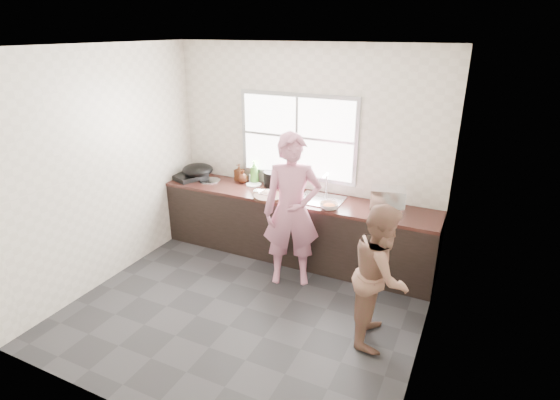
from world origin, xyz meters
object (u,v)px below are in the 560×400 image
at_px(person_side, 381,275).
at_px(bowl_mince, 266,193).
at_px(bowl_crabs, 329,207).
at_px(burner, 188,176).
at_px(pot_lid_right, 210,181).
at_px(bottle_brown_short, 243,177).
at_px(cutting_board, 269,197).
at_px(glass_jar, 252,179).
at_px(black_pot, 274,179).
at_px(bottle_green, 254,172).
at_px(bowl_held, 332,207).
at_px(pot_lid_left, 208,182).
at_px(plate_food, 254,185).
at_px(woman, 292,216).
at_px(bottle_brown_tall, 239,173).
at_px(wok, 198,170).
at_px(dish_rack, 387,200).

relative_size(person_side, bowl_mince, 7.38).
height_order(bowl_crabs, burner, burner).
distance_m(bowl_mince, pot_lid_right, 0.97).
relative_size(bowl_crabs, bottle_brown_short, 1.07).
distance_m(cutting_board, glass_jar, 0.65).
relative_size(black_pot, glass_jar, 2.59).
distance_m(bowl_crabs, bottle_green, 1.32).
distance_m(bowl_held, bottle_brown_short, 1.47).
height_order(person_side, bowl_held, person_side).
bearing_deg(bottle_green, person_side, -33.26).
xyz_separation_m(bottle_green, glass_jar, (-0.04, 0.00, -0.11)).
bearing_deg(cutting_board, pot_lid_left, 170.04).
distance_m(cutting_board, plate_food, 0.53).
bearing_deg(woman, cutting_board, 120.72).
bearing_deg(pot_lid_left, black_pot, 16.23).
bearing_deg(burner, bowl_held, -5.33).
bearing_deg(pot_lid_left, bottle_brown_short, 23.28).
relative_size(bottle_green, bottle_brown_tall, 1.50).
relative_size(woman, bowl_crabs, 9.52).
distance_m(bowl_held, plate_food, 1.28).
bearing_deg(bowl_mince, pot_lid_left, 173.98).
height_order(cutting_board, bottle_green, bottle_green).
distance_m(black_pot, glass_jar, 0.34).
bearing_deg(wok, burner, -176.55).
bearing_deg(woman, bowl_mince, 118.95).
distance_m(person_side, bowl_mince, 2.01).
distance_m(person_side, cutting_board, 1.90).
xyz_separation_m(person_side, burner, (-3.04, 1.14, 0.19)).
relative_size(wok, pot_lid_right, 1.55).
bearing_deg(glass_jar, bowl_mince, -41.40).
height_order(bottle_brown_tall, glass_jar, bottle_brown_tall).
xyz_separation_m(bowl_crabs, bottle_brown_tall, (-1.48, 0.44, 0.08)).
relative_size(cutting_board, burner, 0.90).
bearing_deg(glass_jar, cutting_board, -42.36).
bearing_deg(person_side, plate_food, 49.61).
xyz_separation_m(bowl_held, burner, (-2.22, 0.21, 0.00)).
bearing_deg(plate_food, bowl_crabs, -16.04).
bearing_deg(bowl_crabs, dish_rack, 17.78).
height_order(bottle_brown_short, pot_lid_left, bottle_brown_short).
xyz_separation_m(bowl_crabs, bottle_brown_short, (-1.38, 0.37, 0.05)).
bearing_deg(woman, plate_food, 118.45).
bearing_deg(cutting_board, wok, 169.92).
height_order(person_side, bottle_green, person_side).
height_order(bowl_held, pot_lid_left, bowl_held).
xyz_separation_m(woman, plate_food, (-0.88, 0.69, 0.02)).
xyz_separation_m(bowl_mince, pot_lid_right, (-0.96, 0.15, -0.02)).
bearing_deg(bottle_brown_short, person_side, -30.30).
xyz_separation_m(black_pot, bottle_brown_short, (-0.44, -0.07, -0.02)).
xyz_separation_m(bowl_held, glass_jar, (-1.31, 0.44, 0.02)).
relative_size(woman, pot_lid_right, 6.05).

